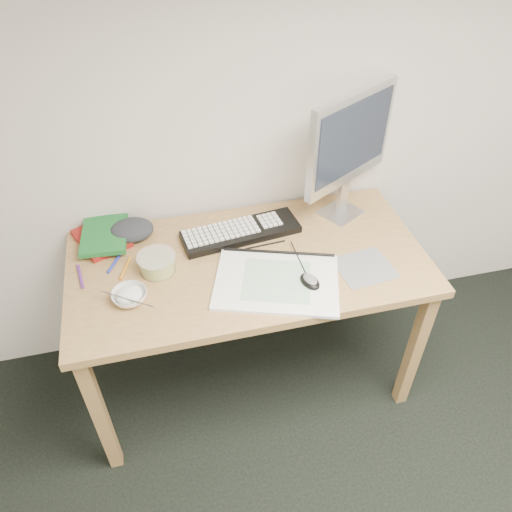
{
  "coord_description": "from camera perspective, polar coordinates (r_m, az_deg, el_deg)",
  "views": [
    {
      "loc": [
        -0.56,
        0.0,
        2.05
      ],
      "look_at": [
        -0.23,
        1.36,
        0.83
      ],
      "focal_mm": 35.0,
      "sensor_mm": 36.0,
      "label": 1
    }
  ],
  "objects": [
    {
      "name": "book_red",
      "position": [
        2.14,
        -17.23,
        1.94
      ],
      "size": [
        0.25,
        0.28,
        0.02
      ],
      "primitive_type": "cube",
      "rotation": [
        0.0,
        0.0,
        0.42
      ],
      "color": "maroon",
      "rests_on": "desk"
    },
    {
      "name": "monitor",
      "position": [
        2.05,
        10.73,
        12.65
      ],
      "size": [
        0.43,
        0.27,
        0.55
      ],
      "rotation": [
        0.0,
        0.0,
        0.52
      ],
      "color": "silver",
      "rests_on": "desk"
    },
    {
      "name": "pencil_black",
      "position": [
        2.02,
        1.09,
        1.3
      ],
      "size": [
        0.17,
        0.02,
        0.01
      ],
      "primitive_type": "cylinder",
      "rotation": [
        0.0,
        1.57,
        0.07
      ],
      "color": "black",
      "rests_on": "desk"
    },
    {
      "name": "desk",
      "position": [
        2.02,
        -0.83,
        -2.18
      ],
      "size": [
        1.4,
        0.7,
        0.75
      ],
      "color": "tan",
      "rests_on": "ground"
    },
    {
      "name": "cloth_lump",
      "position": [
        2.12,
        -14.02,
        2.88
      ],
      "size": [
        0.16,
        0.14,
        0.06
      ],
      "primitive_type": "ellipsoid",
      "rotation": [
        0.0,
        0.0,
        -0.08
      ],
      "color": "#23262B",
      "rests_on": "desk"
    },
    {
      "name": "chopsticks",
      "position": [
        1.8,
        -14.55,
        -4.78
      ],
      "size": [
        0.18,
        0.13,
        0.02
      ],
      "primitive_type": "cylinder",
      "rotation": [
        0.0,
        1.57,
        -0.6
      ],
      "color": "#B3B3B5",
      "rests_on": "rice_bowl"
    },
    {
      "name": "pencil_pink",
      "position": [
        1.96,
        0.12,
        -0.17
      ],
      "size": [
        0.18,
        0.05,
        0.01
      ],
      "primitive_type": "cylinder",
      "rotation": [
        0.0,
        1.57,
        -0.23
      ],
      "color": "#DF6F85",
      "rests_on": "desk"
    },
    {
      "name": "marker_blue",
      "position": [
        2.02,
        -15.84,
        -0.72
      ],
      "size": [
        0.06,
        0.11,
        0.01
      ],
      "primitive_type": "cylinder",
      "rotation": [
        0.0,
        1.57,
        1.1
      ],
      "color": "#202CB2",
      "rests_on": "desk"
    },
    {
      "name": "book_green",
      "position": [
        2.12,
        -16.94,
        2.32
      ],
      "size": [
        0.2,
        0.26,
        0.02
      ],
      "primitive_type": "cube",
      "rotation": [
        0.0,
        0.0,
        -0.08
      ],
      "color": "#186027",
      "rests_on": "book_red"
    },
    {
      "name": "mouse",
      "position": [
        1.85,
        6.2,
        -2.69
      ],
      "size": [
        0.09,
        0.11,
        0.03
      ],
      "primitive_type": "ellipsoid",
      "rotation": [
        0.0,
        0.0,
        0.31
      ],
      "color": "black",
      "rests_on": "sketchpad"
    },
    {
      "name": "keyboard",
      "position": [
        2.07,
        -1.75,
        2.77
      ],
      "size": [
        0.5,
        0.22,
        0.03
      ],
      "primitive_type": "cube",
      "rotation": [
        0.0,
        0.0,
        0.13
      ],
      "color": "black",
      "rests_on": "desk"
    },
    {
      "name": "mousepad",
      "position": [
        1.97,
        12.3,
        -1.3
      ],
      "size": [
        0.23,
        0.21,
        0.0
      ],
      "primitive_type": "cube",
      "rotation": [
        0.0,
        0.0,
        0.11
      ],
      "color": "gray",
      "rests_on": "desk"
    },
    {
      "name": "sketchpad",
      "position": [
        1.86,
        2.36,
        -2.96
      ],
      "size": [
        0.54,
        0.46,
        0.01
      ],
      "primitive_type": "cube",
      "rotation": [
        0.0,
        0.0,
        -0.33
      ],
      "color": "white",
      "rests_on": "desk"
    },
    {
      "name": "rice_bowl",
      "position": [
        1.84,
        -14.24,
        -4.48
      ],
      "size": [
        0.15,
        0.15,
        0.04
      ],
      "primitive_type": "imported",
      "rotation": [
        0.0,
        0.0,
        -0.21
      ],
      "color": "silver",
      "rests_on": "desk"
    },
    {
      "name": "pencil_tan",
      "position": [
        1.96,
        0.46,
        -0.23
      ],
      "size": [
        0.13,
        0.15,
        0.01
      ],
      "primitive_type": "cylinder",
      "rotation": [
        0.0,
        1.57,
        -0.86
      ],
      "color": "tan",
      "rests_on": "desk"
    },
    {
      "name": "marker_orange",
      "position": [
        1.98,
        -14.71,
        -1.36
      ],
      "size": [
        0.05,
        0.12,
        0.01
      ],
      "primitive_type": "cylinder",
      "rotation": [
        0.0,
        1.57,
        1.23
      ],
      "color": "orange",
      "rests_on": "desk"
    },
    {
      "name": "marker_purple",
      "position": [
        1.99,
        -19.44,
        -2.2
      ],
      "size": [
        0.03,
        0.13,
        0.01
      ],
      "primitive_type": "cylinder",
      "rotation": [
        0.0,
        1.57,
        1.73
      ],
      "color": "#5D2485",
      "rests_on": "desk"
    },
    {
      "name": "fruit_tub",
      "position": [
        1.93,
        -11.24,
        -0.83
      ],
      "size": [
        0.16,
        0.16,
        0.07
      ],
      "primitive_type": "cylinder",
      "rotation": [
        0.0,
        0.0,
        0.08
      ],
      "color": "gold",
      "rests_on": "desk"
    }
  ]
}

